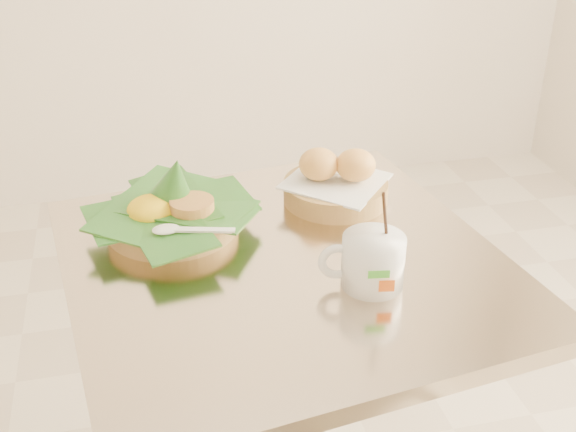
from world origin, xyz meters
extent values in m
cylinder|color=gray|center=(0.17, -0.03, 0.37)|extent=(0.07, 0.07, 0.69)
cube|color=beige|center=(0.17, -0.03, 0.73)|extent=(0.79, 0.79, 0.03)
cylinder|color=#AF854B|center=(0.00, 0.11, 0.77)|extent=(0.23, 0.23, 0.04)
cone|color=#1B5F1D|center=(0.01, 0.12, 0.84)|extent=(0.13, 0.14, 0.12)
ellipsoid|color=yellow|center=(-0.04, 0.11, 0.79)|extent=(0.09, 0.09, 0.05)
cylinder|color=#CC9347|center=(0.03, 0.09, 0.80)|extent=(0.08, 0.08, 0.02)
cylinder|color=#AF854B|center=(0.31, 0.15, 0.77)|extent=(0.20, 0.20, 0.04)
cube|color=white|center=(0.31, 0.15, 0.79)|extent=(0.24, 0.24, 0.01)
ellipsoid|color=gold|center=(0.28, 0.17, 0.82)|extent=(0.08, 0.08, 0.06)
ellipsoid|color=gold|center=(0.34, 0.15, 0.82)|extent=(0.08, 0.08, 0.06)
cylinder|color=white|center=(0.28, -0.13, 0.79)|extent=(0.10, 0.10, 0.08)
torus|color=white|center=(0.23, -0.13, 0.79)|extent=(0.06, 0.02, 0.06)
cylinder|color=#513217|center=(0.28, -0.13, 0.83)|extent=(0.09, 0.09, 0.01)
cylinder|color=black|center=(0.30, -0.13, 0.86)|extent=(0.03, 0.04, 0.12)
cube|color=green|center=(0.27, -0.18, 0.80)|extent=(0.03, 0.01, 0.01)
cube|color=orange|center=(0.29, -0.19, 0.78)|extent=(0.02, 0.01, 0.02)
camera|label=1|loc=(-0.06, -1.02, 1.38)|focal=45.00mm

